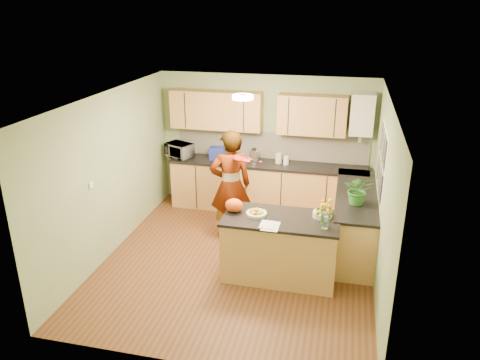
# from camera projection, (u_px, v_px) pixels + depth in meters

# --- Properties ---
(floor) EXTENTS (4.50, 4.50, 0.00)m
(floor) POSITION_uv_depth(u_px,v_px,m) (238.00, 261.00, 7.17)
(floor) COLOR #523117
(floor) RESTS_ON ground
(ceiling) EXTENTS (4.00, 4.50, 0.02)m
(ceiling) POSITION_uv_depth(u_px,v_px,m) (238.00, 98.00, 6.27)
(ceiling) COLOR silver
(ceiling) RESTS_ON wall_back
(wall_back) EXTENTS (4.00, 0.02, 2.50)m
(wall_back) POSITION_uv_depth(u_px,v_px,m) (266.00, 142.00, 8.77)
(wall_back) COLOR gray
(wall_back) RESTS_ON floor
(wall_front) EXTENTS (4.00, 0.02, 2.50)m
(wall_front) POSITION_uv_depth(u_px,v_px,m) (186.00, 265.00, 4.67)
(wall_front) COLOR gray
(wall_front) RESTS_ON floor
(wall_left) EXTENTS (0.02, 4.50, 2.50)m
(wall_left) POSITION_uv_depth(u_px,v_px,m) (111.00, 174.00, 7.14)
(wall_left) COLOR gray
(wall_left) RESTS_ON floor
(wall_right) EXTENTS (0.02, 4.50, 2.50)m
(wall_right) POSITION_uv_depth(u_px,v_px,m) (382.00, 197.00, 6.30)
(wall_right) COLOR gray
(wall_right) RESTS_ON floor
(back_counter) EXTENTS (3.64, 0.62, 0.94)m
(back_counter) POSITION_uv_depth(u_px,v_px,m) (267.00, 187.00, 8.75)
(back_counter) COLOR tan
(back_counter) RESTS_ON floor
(right_counter) EXTENTS (0.62, 2.24, 0.94)m
(right_counter) POSITION_uv_depth(u_px,v_px,m) (355.00, 220.00, 7.41)
(right_counter) COLOR tan
(right_counter) RESTS_ON floor
(splashback) EXTENTS (3.60, 0.02, 0.52)m
(splashback) POSITION_uv_depth(u_px,v_px,m) (271.00, 145.00, 8.75)
(splashback) COLOR white
(splashback) RESTS_ON back_counter
(upper_cabinets) EXTENTS (3.20, 0.34, 0.70)m
(upper_cabinets) POSITION_uv_depth(u_px,v_px,m) (255.00, 112.00, 8.43)
(upper_cabinets) COLOR tan
(upper_cabinets) RESTS_ON wall_back
(boiler) EXTENTS (0.40, 0.30, 0.86)m
(boiler) POSITION_uv_depth(u_px,v_px,m) (362.00, 115.00, 8.03)
(boiler) COLOR white
(boiler) RESTS_ON wall_back
(window_right) EXTENTS (0.01, 1.30, 1.05)m
(window_right) POSITION_uv_depth(u_px,v_px,m) (382.00, 162.00, 6.74)
(window_right) COLOR white
(window_right) RESTS_ON wall_right
(light_switch) EXTENTS (0.02, 0.09, 0.09)m
(light_switch) POSITION_uv_depth(u_px,v_px,m) (91.00, 185.00, 6.58)
(light_switch) COLOR white
(light_switch) RESTS_ON wall_left
(ceiling_lamp) EXTENTS (0.30, 0.30, 0.07)m
(ceiling_lamp) POSITION_uv_depth(u_px,v_px,m) (243.00, 97.00, 6.56)
(ceiling_lamp) COLOR #FFEABF
(ceiling_lamp) RESTS_ON ceiling
(peninsula_island) EXTENTS (1.61, 0.82, 0.92)m
(peninsula_island) POSITION_uv_depth(u_px,v_px,m) (280.00, 247.00, 6.62)
(peninsula_island) COLOR tan
(peninsula_island) RESTS_ON floor
(fruit_dish) EXTENTS (0.29, 0.29, 0.10)m
(fruit_dish) POSITION_uv_depth(u_px,v_px,m) (257.00, 212.00, 6.52)
(fruit_dish) COLOR beige
(fruit_dish) RESTS_ON peninsula_island
(orange_bowl) EXTENTS (0.27, 0.27, 0.16)m
(orange_bowl) POSITION_uv_depth(u_px,v_px,m) (322.00, 213.00, 6.45)
(orange_bowl) COLOR beige
(orange_bowl) RESTS_ON peninsula_island
(flower_vase) EXTENTS (0.24, 0.24, 0.44)m
(flower_vase) POSITION_uv_depth(u_px,v_px,m) (326.00, 208.00, 6.06)
(flower_vase) COLOR silver
(flower_vase) RESTS_ON peninsula_island
(orange_bag) EXTENTS (0.30, 0.27, 0.19)m
(orange_bag) POSITION_uv_depth(u_px,v_px,m) (234.00, 205.00, 6.62)
(orange_bag) COLOR #E84F13
(orange_bag) RESTS_ON peninsula_island
(papers) EXTENTS (0.23, 0.31, 0.01)m
(papers) POSITION_uv_depth(u_px,v_px,m) (271.00, 226.00, 6.21)
(papers) COLOR silver
(papers) RESTS_ON peninsula_island
(violinist) EXTENTS (0.79, 0.67, 1.85)m
(violinist) POSITION_uv_depth(u_px,v_px,m) (230.00, 185.00, 7.58)
(violinist) COLOR #EAA98F
(violinist) RESTS_ON floor
(violin) EXTENTS (0.68, 0.59, 0.17)m
(violin) POSITION_uv_depth(u_px,v_px,m) (239.00, 158.00, 7.14)
(violin) COLOR #4D0904
(violin) RESTS_ON violinist
(microwave) EXTENTS (0.59, 0.51, 0.27)m
(microwave) POSITION_uv_depth(u_px,v_px,m) (179.00, 150.00, 8.86)
(microwave) COLOR white
(microwave) RESTS_ON back_counter
(blue_box) EXTENTS (0.31, 0.24, 0.23)m
(blue_box) POSITION_uv_depth(u_px,v_px,m) (217.00, 153.00, 8.75)
(blue_box) COLOR navy
(blue_box) RESTS_ON back_counter
(kettle) EXTENTS (0.17, 0.17, 0.32)m
(kettle) POSITION_uv_depth(u_px,v_px,m) (254.00, 155.00, 8.60)
(kettle) COLOR silver
(kettle) RESTS_ON back_counter
(jar_cream) EXTENTS (0.14, 0.14, 0.19)m
(jar_cream) POSITION_uv_depth(u_px,v_px,m) (279.00, 158.00, 8.55)
(jar_cream) COLOR beige
(jar_cream) RESTS_ON back_counter
(jar_white) EXTENTS (0.13, 0.13, 0.15)m
(jar_white) POSITION_uv_depth(u_px,v_px,m) (286.00, 161.00, 8.48)
(jar_white) COLOR white
(jar_white) RESTS_ON back_counter
(potted_plant) EXTENTS (0.43, 0.38, 0.45)m
(potted_plant) POSITION_uv_depth(u_px,v_px,m) (359.00, 190.00, 6.76)
(potted_plant) COLOR #307A28
(potted_plant) RESTS_ON right_counter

